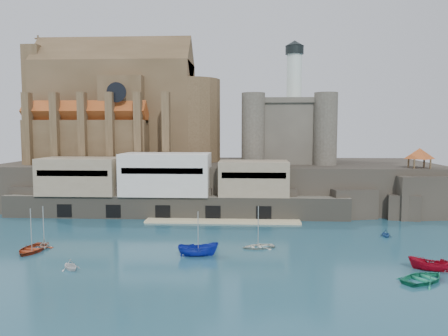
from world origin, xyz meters
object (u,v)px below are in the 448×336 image
object	(u,v)px
church	(123,112)
boat_0	(32,251)
castle_keep	(286,128)
pavilion	(420,155)
boat_1	(71,269)
boat_2	(198,256)

from	to	relation	value
church	boat_0	xyz separation A→B (m)	(-0.81, -45.76, -22.13)
church	castle_keep	xyz separation A→B (m)	(40.21, -0.78, -3.81)
church	pavilion	xyz separation A→B (m)	(66.13, -15.85, -9.40)
castle_keep	boat_0	size ratio (longest dim) A/B	4.47
castle_keep	boat_1	distance (m)	64.35
castle_keep	pavilion	xyz separation A→B (m)	(25.92, -15.08, -5.59)
church	boat_0	world-z (taller)	church
church	pavilion	distance (m)	68.65
church	boat_2	distance (m)	56.96
pavilion	boat_0	distance (m)	74.41
castle_keep	boat_2	xyz separation A→B (m)	(-16.25, -45.92, -18.31)
pavilion	boat_1	distance (m)	70.26
pavilion	boat_0	xyz separation A→B (m)	(-66.94, -29.91, -12.73)
church	boat_2	world-z (taller)	church
boat_0	boat_1	size ratio (longest dim) A/B	2.08
pavilion	boat_1	bearing A→B (deg)	-146.96
boat_1	boat_2	distance (m)	17.17
boat_2	boat_1	bearing A→B (deg)	105.22
pavilion	boat_2	world-z (taller)	pavilion
church	boat_1	bearing A→B (deg)	-81.28
church	boat_0	bearing A→B (deg)	-91.02
church	boat_1	world-z (taller)	church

